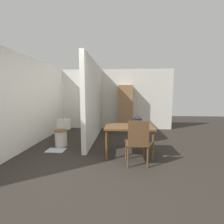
# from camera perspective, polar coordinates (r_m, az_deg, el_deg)

# --- Properties ---
(ground_plane) EXTENTS (16.00, 16.00, 0.00)m
(ground_plane) POSITION_cam_1_polar(r_m,az_deg,el_deg) (2.73, -7.90, -26.06)
(ground_plane) COLOR #2D2823
(wall_back) EXTENTS (5.13, 0.12, 2.50)m
(wall_back) POSITION_cam_1_polar(r_m,az_deg,el_deg) (6.39, -0.54, 4.81)
(wall_back) COLOR silver
(wall_back) RESTS_ON ground_plane
(wall_left) EXTENTS (0.12, 5.07, 2.50)m
(wall_left) POSITION_cam_1_polar(r_m,az_deg,el_deg) (5.02, -27.60, 3.45)
(wall_left) COLOR silver
(wall_left) RESTS_ON ground_plane
(partition_wall) EXTENTS (0.12, 2.88, 2.50)m
(partition_wall) POSITION_cam_1_polar(r_m,az_deg,el_deg) (4.96, -6.84, 4.16)
(partition_wall) COLOR silver
(partition_wall) RESTS_ON ground_plane
(dining_table) EXTENTS (1.14, 0.72, 0.73)m
(dining_table) POSITION_cam_1_polar(r_m,az_deg,el_deg) (3.62, 6.53, -6.59)
(dining_table) COLOR brown
(dining_table) RESTS_ON ground_plane
(wooden_chair) EXTENTS (0.49, 0.49, 0.97)m
(wooden_chair) POSITION_cam_1_polar(r_m,az_deg,el_deg) (3.17, 9.55, -10.81)
(wooden_chair) COLOR brown
(wooden_chair) RESTS_ON ground_plane
(toilet) EXTENTS (0.37, 0.51, 0.72)m
(toilet) POSITION_cam_1_polar(r_m,az_deg,el_deg) (4.62, -18.57, -8.03)
(toilet) COLOR silver
(toilet) RESTS_ON ground_plane
(handbag) EXTENTS (0.21, 0.12, 0.25)m
(handbag) POSITION_cam_1_polar(r_m,az_deg,el_deg) (3.57, 9.64, -3.87)
(handbag) COLOR black
(handbag) RESTS_ON dining_table
(wooden_cabinet) EXTENTS (0.58, 0.48, 1.83)m
(wooden_cabinet) POSITION_cam_1_polar(r_m,az_deg,el_deg) (6.09, 5.05, 1.50)
(wooden_cabinet) COLOR #997047
(wooden_cabinet) RESTS_ON ground_plane
(bath_mat) EXTENTS (0.47, 0.33, 0.01)m
(bath_mat) POSITION_cam_1_polar(r_m,az_deg,el_deg) (4.34, -20.61, -13.48)
(bath_mat) COLOR #B2BCC6
(bath_mat) RESTS_ON ground_plane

